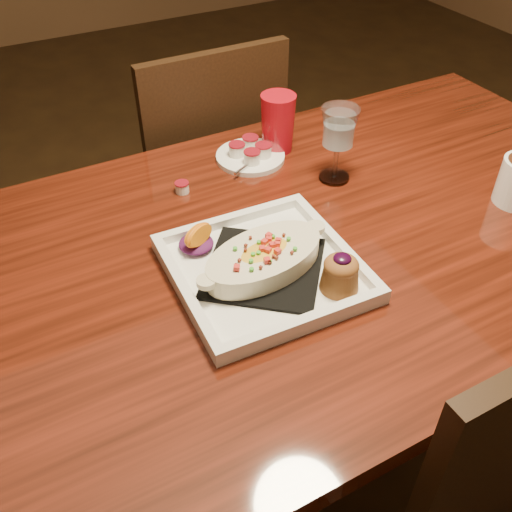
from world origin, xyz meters
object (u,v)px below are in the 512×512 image
saucer (250,155)px  chair_far (203,178)px  table (324,265)px  red_tumbler (278,123)px  goblet (339,131)px  plate (269,264)px

saucer → chair_far: bearing=87.6°
chair_far → saucer: 0.42m
table → red_tumbler: (0.06, 0.31, 0.16)m
chair_far → goblet: 0.62m
plate → red_tumbler: 0.45m
plate → goblet: goblet is taller
plate → red_tumbler: size_ratio=2.44×
red_tumbler → goblet: bearing=-74.7°
goblet → red_tumbler: bearing=105.3°
plate → red_tumbler: (0.23, 0.38, 0.04)m
chair_far → red_tumbler: chair_far is taller
chair_far → table: bearing=90.0°
chair_far → plate: size_ratio=2.81×
chair_far → saucer: bearing=87.6°
plate → red_tumbler: red_tumbler is taller
plate → saucer: (0.16, 0.36, -0.01)m
table → chair_far: bearing=90.0°
plate → saucer: plate is taller
plate → red_tumbler: bearing=60.8°
chair_far → saucer: (-0.01, -0.33, 0.26)m
chair_far → plate: bearing=76.3°
goblet → saucer: (-0.12, 0.16, -0.10)m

